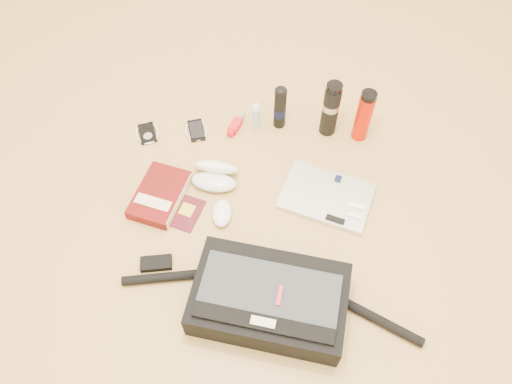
# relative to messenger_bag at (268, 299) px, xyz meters

# --- Properties ---
(ground) EXTENTS (4.00, 4.00, 0.00)m
(ground) POSITION_rel_messenger_bag_xyz_m (-0.02, 0.28, -0.06)
(ground) COLOR #B18A4A
(ground) RESTS_ON ground
(messenger_bag) EXTENTS (0.91, 0.38, 0.13)m
(messenger_bag) POSITION_rel_messenger_bag_xyz_m (0.00, 0.00, 0.00)
(messenger_bag) COLOR black
(messenger_bag) RESTS_ON ground
(laptop) EXTENTS (0.36, 0.31, 0.03)m
(laptop) POSITION_rel_messenger_bag_xyz_m (0.22, 0.39, -0.05)
(laptop) COLOR silver
(laptop) RESTS_ON ground
(book) EXTENTS (0.22, 0.27, 0.04)m
(book) POSITION_rel_messenger_bag_xyz_m (-0.36, 0.40, -0.04)
(book) COLOR #4F0B09
(book) RESTS_ON ground
(passport) EXTENTS (0.14, 0.16, 0.01)m
(passport) POSITION_rel_messenger_bag_xyz_m (-0.27, 0.34, -0.06)
(passport) COLOR #460F18
(passport) RESTS_ON ground
(mouse) EXTENTS (0.07, 0.11, 0.04)m
(mouse) POSITION_rel_messenger_bag_xyz_m (-0.15, 0.32, -0.04)
(mouse) COLOR white
(mouse) RESTS_ON ground
(sunglasses_case) EXTENTS (0.18, 0.16, 0.09)m
(sunglasses_case) POSITION_rel_messenger_bag_xyz_m (-0.17, 0.47, -0.03)
(sunglasses_case) COLOR silver
(sunglasses_case) RESTS_ON ground
(ipod) EXTENTS (0.11, 0.11, 0.01)m
(ipod) POSITION_rel_messenger_bag_xyz_m (-0.44, 0.69, -0.05)
(ipod) COLOR black
(ipod) RESTS_ON ground
(phone) EXTENTS (0.10, 0.11, 0.01)m
(phone) POSITION_rel_messenger_bag_xyz_m (-0.25, 0.70, -0.05)
(phone) COLOR black
(phone) RESTS_ON ground
(inhaler) EXTENTS (0.07, 0.11, 0.03)m
(inhaler) POSITION_rel_messenger_bag_xyz_m (-0.10, 0.72, -0.04)
(inhaler) COLOR red
(inhaler) RESTS_ON ground
(spray_bottle) EXTENTS (0.04, 0.04, 0.12)m
(spray_bottle) POSITION_rel_messenger_bag_xyz_m (-0.02, 0.72, -0.00)
(spray_bottle) COLOR #99B9CE
(spray_bottle) RESTS_ON ground
(aerosol_can) EXTENTS (0.06, 0.06, 0.19)m
(aerosol_can) POSITION_rel_messenger_bag_xyz_m (0.07, 0.73, 0.04)
(aerosol_can) COLOR black
(aerosol_can) RESTS_ON ground
(thermos_black) EXTENTS (0.07, 0.07, 0.24)m
(thermos_black) POSITION_rel_messenger_bag_xyz_m (0.25, 0.70, 0.06)
(thermos_black) COLOR black
(thermos_black) RESTS_ON ground
(thermos_red) EXTENTS (0.06, 0.06, 0.22)m
(thermos_red) POSITION_rel_messenger_bag_xyz_m (0.37, 0.67, 0.05)
(thermos_red) COLOR #BA1300
(thermos_red) RESTS_ON ground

